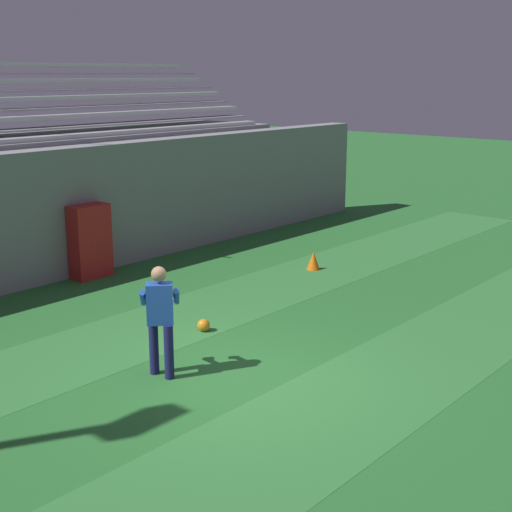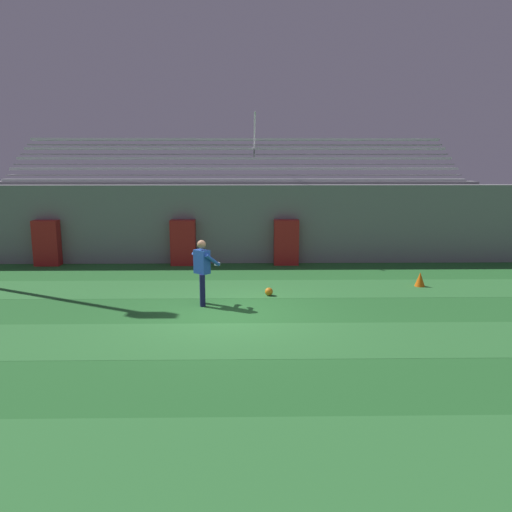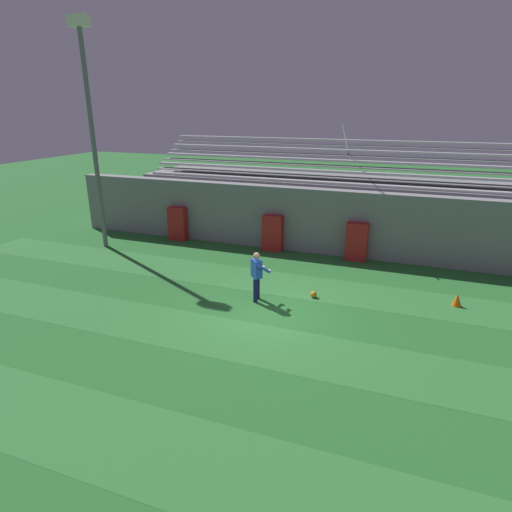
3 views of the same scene
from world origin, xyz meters
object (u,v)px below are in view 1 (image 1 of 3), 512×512
(goalkeeper, at_px, (160,314))
(soccer_ball, at_px, (204,325))
(traffic_cone, at_px, (313,261))
(padding_pillar_gate_right, at_px, (90,241))

(goalkeeper, relative_size, soccer_ball, 7.59)
(soccer_ball, xyz_separation_m, traffic_cone, (4.47, 0.97, 0.10))
(padding_pillar_gate_right, bearing_deg, soccer_ball, -100.54)
(goalkeeper, height_order, traffic_cone, goalkeeper)
(padding_pillar_gate_right, bearing_deg, traffic_cone, -41.78)
(traffic_cone, bearing_deg, goalkeeper, -163.58)
(goalkeeper, xyz_separation_m, traffic_cone, (6.19, 1.82, -0.74))
(padding_pillar_gate_right, height_order, soccer_ball, padding_pillar_gate_right)
(soccer_ball, bearing_deg, goalkeeper, -153.48)
(goalkeeper, relative_size, traffic_cone, 3.98)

